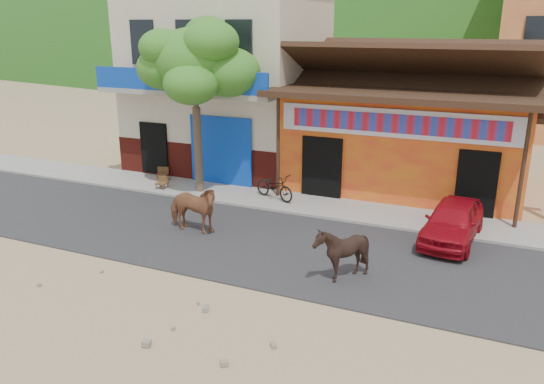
{
  "coord_description": "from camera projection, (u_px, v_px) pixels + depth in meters",
  "views": [
    {
      "loc": [
        5.01,
        -9.87,
        5.88
      ],
      "look_at": [
        -0.55,
        3.0,
        1.4
      ],
      "focal_mm": 35.0,
      "sensor_mm": 36.0,
      "label": 1
    }
  ],
  "objects": [
    {
      "name": "ground",
      "position": [
        243.0,
        288.0,
        12.31
      ],
      "size": [
        120.0,
        120.0,
        0.0
      ],
      "primitive_type": "plane",
      "color": "#9E825B",
      "rests_on": "ground"
    },
    {
      "name": "cow_tan",
      "position": [
        192.0,
        209.0,
        15.3
      ],
      "size": [
        1.73,
        0.79,
        1.45
      ],
      "primitive_type": "imported",
      "rotation": [
        0.0,
        0.0,
        1.57
      ],
      "color": "#925A3A",
      "rests_on": "road"
    },
    {
      "name": "red_car",
      "position": [
        453.0,
        221.0,
        14.75
      ],
      "size": [
        1.69,
        3.49,
        1.15
      ],
      "primitive_type": "imported",
      "rotation": [
        0.0,
        0.0,
        -0.1
      ],
      "color": "#A20B19",
      "rests_on": "road"
    },
    {
      "name": "cafe_chair_left",
      "position": [
        162.0,
        169.0,
        20.22
      ],
      "size": [
        0.55,
        0.55,
        0.91
      ],
      "primitive_type": null,
      "rotation": [
        0.0,
        0.0,
        0.38
      ],
      "color": "#4E321A",
      "rests_on": "sidewalk"
    },
    {
      "name": "sidewalk",
      "position": [
        323.0,
        207.0,
        17.54
      ],
      "size": [
        60.0,
        2.0,
        0.12
      ],
      "primitive_type": "cube",
      "color": "gray",
      "rests_on": "ground"
    },
    {
      "name": "cafe_building",
      "position": [
        230.0,
        83.0,
        22.07
      ],
      "size": [
        7.0,
        6.0,
        7.0
      ],
      "primitive_type": "cube",
      "color": "beige",
      "rests_on": "ground"
    },
    {
      "name": "scooter",
      "position": [
        274.0,
        186.0,
        18.06
      ],
      "size": [
        1.78,
        1.17,
        0.88
      ],
      "primitive_type": "imported",
      "rotation": [
        0.0,
        0.0,
        1.19
      ],
      "color": "black",
      "rests_on": "sidewalk"
    },
    {
      "name": "cow_dark",
      "position": [
        341.0,
        253.0,
        12.46
      ],
      "size": [
        1.42,
        1.3,
        1.38
      ],
      "primitive_type": "imported",
      "rotation": [
        0.0,
        0.0,
        -1.41
      ],
      "color": "black",
      "rests_on": "road"
    },
    {
      "name": "dance_club",
      "position": [
        409.0,
        138.0,
        19.75
      ],
      "size": [
        8.0,
        6.0,
        3.6
      ],
      "primitive_type": "cube",
      "color": "orange",
      "rests_on": "ground"
    },
    {
      "name": "tree",
      "position": [
        196.0,
        107.0,
        18.17
      ],
      "size": [
        3.0,
        3.0,
        6.0
      ],
      "primitive_type": null,
      "color": "#2D721E",
      "rests_on": "sidewalk"
    },
    {
      "name": "cafe_chair_right",
      "position": [
        161.0,
        178.0,
        19.21
      ],
      "size": [
        0.39,
        0.39,
        0.8
      ],
      "primitive_type": null,
      "rotation": [
        0.0,
        0.0,
        0.06
      ],
      "color": "#512E1B",
      "rests_on": "sidewalk"
    },
    {
      "name": "road",
      "position": [
        283.0,
        248.0,
        14.49
      ],
      "size": [
        60.0,
        5.0,
        0.04
      ],
      "primitive_type": "cube",
      "color": "#28282B",
      "rests_on": "ground"
    }
  ]
}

